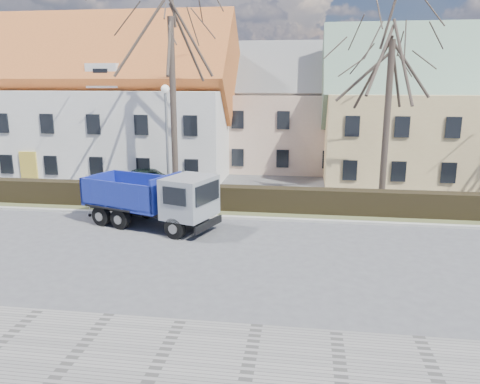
# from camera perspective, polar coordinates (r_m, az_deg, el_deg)

# --- Properties ---
(ground) EXTENTS (120.00, 120.00, 0.00)m
(ground) POSITION_cam_1_polar(r_m,az_deg,el_deg) (20.16, -8.82, -6.68)
(ground) COLOR #4C4C4F
(sidewalk_near) EXTENTS (80.00, 5.00, 0.08)m
(sidewalk_near) POSITION_cam_1_polar(r_m,az_deg,el_deg) (13.07, -20.19, -19.03)
(sidewalk_near) COLOR gray
(sidewalk_near) RESTS_ON ground
(curb_far) EXTENTS (80.00, 0.30, 0.12)m
(curb_far) POSITION_cam_1_polar(r_m,az_deg,el_deg) (24.36, -5.72, -2.89)
(curb_far) COLOR #A6A39B
(curb_far) RESTS_ON ground
(grass_strip) EXTENTS (80.00, 3.00, 0.10)m
(grass_strip) POSITION_cam_1_polar(r_m,az_deg,el_deg) (25.86, -4.88, -1.93)
(grass_strip) COLOR #49502D
(grass_strip) RESTS_ON ground
(hedge) EXTENTS (60.00, 0.90, 1.30)m
(hedge) POSITION_cam_1_polar(r_m,az_deg,el_deg) (25.52, -5.01, -0.75)
(hedge) COLOR black
(hedge) RESTS_ON ground
(building_white) EXTENTS (26.80, 10.80, 9.50)m
(building_white) POSITION_cam_1_polar(r_m,az_deg,el_deg) (38.92, -20.90, 9.43)
(building_white) COLOR silver
(building_white) RESTS_ON ground
(building_pink) EXTENTS (10.80, 8.80, 8.00)m
(building_pink) POSITION_cam_1_polar(r_m,az_deg,el_deg) (38.23, 5.62, 9.05)
(building_pink) COLOR #C7A38C
(building_pink) RESTS_ON ground
(building_yellow) EXTENTS (18.80, 10.80, 8.50)m
(building_yellow) POSITION_cam_1_polar(r_m,az_deg,el_deg) (36.67, 24.68, 8.11)
(building_yellow) COLOR tan
(building_yellow) RESTS_ON ground
(tree_1) EXTENTS (9.20, 9.20, 12.65)m
(tree_1) POSITION_cam_1_polar(r_m,az_deg,el_deg) (27.68, -8.20, 12.15)
(tree_1) COLOR #342A24
(tree_1) RESTS_ON ground
(tree_2) EXTENTS (8.00, 8.00, 11.00)m
(tree_2) POSITION_cam_1_polar(r_m,az_deg,el_deg) (26.98, 17.57, 9.89)
(tree_2) COLOR #342A24
(tree_2) RESTS_ON ground
(dump_truck) EXTENTS (7.30, 4.63, 2.74)m
(dump_truck) POSITION_cam_1_polar(r_m,az_deg,el_deg) (22.93, -11.37, -0.74)
(dump_truck) COLOR navy
(dump_truck) RESTS_ON ground
(streetlight) EXTENTS (0.53, 0.53, 6.75)m
(streetlight) POSITION_cam_1_polar(r_m,az_deg,el_deg) (26.46, -8.86, 5.67)
(streetlight) COLOR gray
(streetlight) RESTS_ON ground
(cart_frame) EXTENTS (0.79, 0.57, 0.65)m
(cart_frame) POSITION_cam_1_polar(r_m,az_deg,el_deg) (25.42, -17.99, -2.18)
(cart_frame) COLOR silver
(cart_frame) RESTS_ON ground
(parked_car_a) EXTENTS (4.64, 3.07, 1.47)m
(parked_car_a) POSITION_cam_1_polar(r_m,az_deg,el_deg) (30.53, -10.85, 1.58)
(parked_car_a) COLOR black
(parked_car_a) RESTS_ON ground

